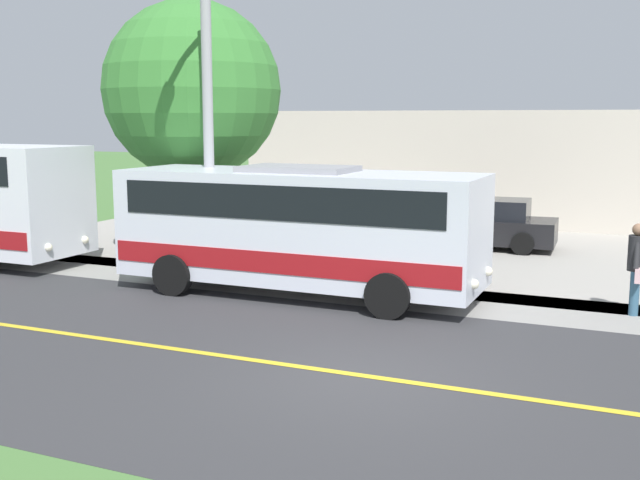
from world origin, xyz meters
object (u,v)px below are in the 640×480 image
at_px(pedestrian_with_bags, 636,266).
at_px(tree_curbside, 192,90).
at_px(street_light_pole, 205,106).
at_px(shuttle_bus_front, 299,224).
at_px(commercial_building, 558,163).
at_px(parked_car_near, 481,224).

xyz_separation_m(pedestrian_with_bags, tree_curbside, (-1.86, -11.23, 3.55)).
bearing_deg(tree_curbside, street_light_pole, 37.78).
distance_m(shuttle_bus_front, pedestrian_with_bags, 6.85).
xyz_separation_m(tree_curbside, commercial_building, (-14.00, 7.91, -2.49)).
bearing_deg(pedestrian_with_bags, parked_car_near, -146.47).
height_order(tree_curbside, commercial_building, tree_curbside).
bearing_deg(pedestrian_with_bags, shuttle_bus_front, -81.29).
distance_m(pedestrian_with_bags, commercial_building, 16.24).
bearing_deg(street_light_pole, parked_car_near, 146.50).
distance_m(parked_car_near, tree_curbside, 9.18).
bearing_deg(commercial_building, street_light_pole, -19.77).
relative_size(pedestrian_with_bags, commercial_building, 0.08).
bearing_deg(commercial_building, pedestrian_with_bags, 11.84).
relative_size(shuttle_bus_front, pedestrian_with_bags, 4.46).
bearing_deg(street_light_pole, pedestrian_with_bags, 94.16).
relative_size(street_light_pole, tree_curbside, 1.06).
xyz_separation_m(parked_car_near, commercial_building, (-9.20, 1.09, 1.34)).
xyz_separation_m(pedestrian_with_bags, commercial_building, (-15.86, -3.33, 1.06)).
relative_size(street_light_pole, parked_car_near, 1.63).
distance_m(pedestrian_with_bags, parked_car_near, 7.99).
distance_m(shuttle_bus_front, commercial_building, 17.24).
bearing_deg(tree_curbside, parked_car_near, 125.15).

